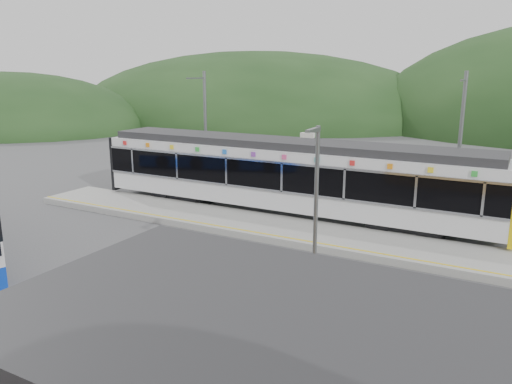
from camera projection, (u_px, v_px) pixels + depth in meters
The scene contains 8 objects.
ground at pixel (232, 254), 19.57m from camera, with size 120.00×120.00×0.00m, color #4C4C4F.
hills at pixel (421, 240), 21.20m from camera, with size 146.00×149.00×26.00m.
platform at pixel (270, 228), 22.35m from camera, with size 26.00×3.20×0.30m, color #9E9E99.
yellow_line at pixel (256, 232), 21.21m from camera, with size 26.00×0.10×0.01m, color yellow.
train at pixel (286, 174), 24.44m from camera, with size 20.44×3.01×3.74m.
catenary_mast_west at pixel (205, 129), 29.28m from camera, with size 0.18×1.80×7.00m.
catenary_mast_east at pixel (459, 146), 22.76m from camera, with size 0.18×1.80×7.00m.
lamp_post at pixel (314, 205), 13.97m from camera, with size 0.36×0.99×5.53m.
Camera 1 is at (9.67, -15.75, 6.96)m, focal length 35.00 mm.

